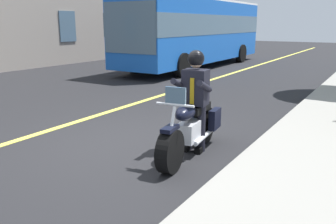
# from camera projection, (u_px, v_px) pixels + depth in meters

# --- Properties ---
(ground_plane) EXTENTS (80.00, 80.00, 0.00)m
(ground_plane) POSITION_uv_depth(u_px,v_px,m) (133.00, 144.00, 6.53)
(ground_plane) COLOR black
(lane_center_stripe) EXTENTS (60.00, 0.16, 0.01)m
(lane_center_stripe) POSITION_uv_depth(u_px,v_px,m) (58.00, 128.00, 7.55)
(lane_center_stripe) COLOR #E5DB4C
(lane_center_stripe) RESTS_ON ground_plane
(motorcycle_main) EXTENTS (2.22, 0.77, 1.26)m
(motorcycle_main) POSITION_uv_depth(u_px,v_px,m) (191.00, 128.00, 5.94)
(motorcycle_main) COLOR black
(motorcycle_main) RESTS_ON ground_plane
(rider_main) EXTENTS (0.67, 0.61, 1.74)m
(rider_main) POSITION_uv_depth(u_px,v_px,m) (195.00, 92.00, 5.96)
(rider_main) COLOR black
(rider_main) RESTS_ON ground_plane
(bus_near) EXTENTS (11.05, 2.70, 3.30)m
(bus_near) POSITION_uv_depth(u_px,v_px,m) (197.00, 29.00, 17.73)
(bus_near) COLOR blue
(bus_near) RESTS_ON ground_plane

